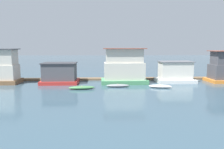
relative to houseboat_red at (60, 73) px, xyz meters
The scene contains 8 objects.
ground_plane 8.02m from the houseboat_red, ahead, with size 200.00×200.00×0.00m, color #385160.
dock_walkway 8.62m from the houseboat_red, 22.34° to the left, with size 51.00×1.45×0.30m, color brown.
houseboat_red is the anchor object (origin of this frame).
houseboat_green 9.80m from the houseboat_red, ahead, with size 6.95×3.72×5.32m.
houseboat_white 17.85m from the houseboat_red, ahead, with size 5.81×3.79×3.28m.
dinghy_green 6.21m from the houseboat_red, 52.37° to the right, with size 3.49×1.30×0.44m.
dinghy_grey 9.29m from the houseboat_red, 21.77° to the right, with size 3.18×1.09×0.39m.
dinghy_white 14.97m from the houseboat_red, 16.82° to the right, with size 3.26×1.85×0.41m.
Camera 1 is at (-1.65, -33.28, 5.64)m, focal length 35.00 mm.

